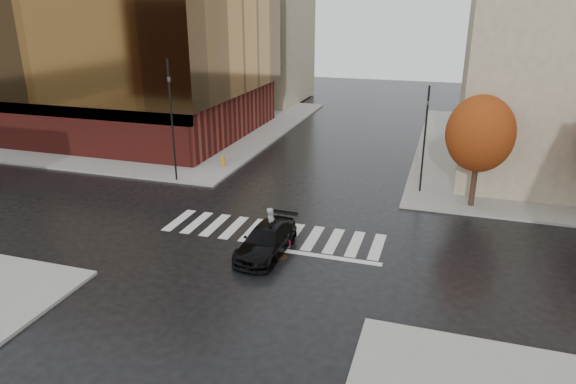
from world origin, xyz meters
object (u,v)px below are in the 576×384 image
cyclist (273,233)px  traffic_light_nw (171,112)px  sedan (266,240)px  traffic_light_ne (425,134)px  fire_hydrant (223,161)px

cyclist → traffic_light_nw: size_ratio=0.26×
sedan → traffic_light_ne: 12.97m
traffic_light_nw → cyclist: bearing=65.3°
sedan → cyclist: cyclist is taller
cyclist → fire_hydrant: 13.41m
sedan → fire_hydrant: size_ratio=5.88×
traffic_light_nw → fire_hydrant: size_ratio=9.88×
sedan → cyclist: 0.80m
sedan → traffic_light_ne: traffic_light_ne is taller
traffic_light_ne → traffic_light_nw: bearing=8.6°
cyclist → traffic_light_nw: bearing=52.1°
fire_hydrant → traffic_light_ne: bearing=-4.1°
traffic_light_nw → fire_hydrant: bearing=167.7°
traffic_light_nw → traffic_light_ne: (15.82, 2.70, -0.89)m
sedan → fire_hydrant: sedan is taller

